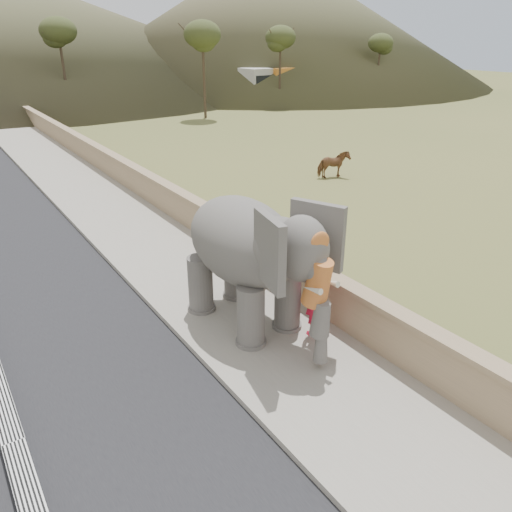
{
  "coord_description": "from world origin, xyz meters",
  "views": [
    {
      "loc": [
        -5.12,
        -6.56,
        5.99
      ],
      "look_at": [
        0.2,
        1.43,
        1.7
      ],
      "focal_mm": 35.0,
      "sensor_mm": 36.0,
      "label": 1
    }
  ],
  "objects": [
    {
      "name": "walkway",
      "position": [
        0.0,
        10.0,
        0.07
      ],
      "size": [
        3.0,
        120.0,
        0.15
      ],
      "primitive_type": "cube",
      "color": "#9E9687",
      "rests_on": "ground"
    },
    {
      "name": "trees",
      "position": [
        0.11,
        27.48,
        3.86
      ],
      "size": [
        47.33,
        43.85,
        8.68
      ],
      "color": "#473828",
      "rests_on": "ground"
    },
    {
      "name": "elephant_and_man",
      "position": [
        0.02,
        1.63,
        1.6
      ],
      "size": [
        2.48,
        4.21,
        2.92
      ],
      "color": "slate",
      "rests_on": "ground"
    },
    {
      "name": "ground",
      "position": [
        0.0,
        0.0,
        0.0
      ],
      "size": [
        160.0,
        160.0,
        0.0
      ],
      "primitive_type": "plane",
      "color": "olive",
      "rests_on": "ground"
    },
    {
      "name": "hill_right",
      "position": [
        36.0,
        52.0,
        8.0
      ],
      "size": [
        56.0,
        56.0,
        16.0
      ],
      "primitive_type": "cone",
      "color": "brown",
      "rests_on": "ground"
    },
    {
      "name": "parapet",
      "position": [
        1.65,
        10.0,
        0.55
      ],
      "size": [
        0.3,
        120.0,
        1.1
      ],
      "primitive_type": "cube",
      "color": "tan",
      "rests_on": "ground"
    },
    {
      "name": "bus_white",
      "position": [
        26.1,
        34.18,
        1.55
      ],
      "size": [
        11.15,
        3.27,
        3.1
      ],
      "primitive_type": "cube",
      "rotation": [
        0.0,
        0.0,
        1.64
      ],
      "color": "beige",
      "rests_on": "ground"
    },
    {
      "name": "distant_car",
      "position": [
        19.08,
        34.94,
        0.72
      ],
      "size": [
        4.54,
        2.87,
        1.44
      ],
      "primitive_type": "imported",
      "rotation": [
        0.0,
        0.0,
        1.27
      ],
      "color": "silver",
      "rests_on": "ground"
    },
    {
      "name": "cow",
      "position": [
        10.03,
        9.92,
        0.6
      ],
      "size": [
        1.54,
        0.95,
        1.21
      ],
      "primitive_type": "imported",
      "rotation": [
        0.0,
        0.0,
        1.35
      ],
      "color": "brown",
      "rests_on": "ground"
    },
    {
      "name": "bus_orange",
      "position": [
        28.36,
        33.68,
        1.55
      ],
      "size": [
        11.07,
        2.81,
        3.1
      ],
      "primitive_type": "cube",
      "rotation": [
        0.0,
        0.0,
        1.6
      ],
      "color": "orange",
      "rests_on": "ground"
    }
  ]
}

